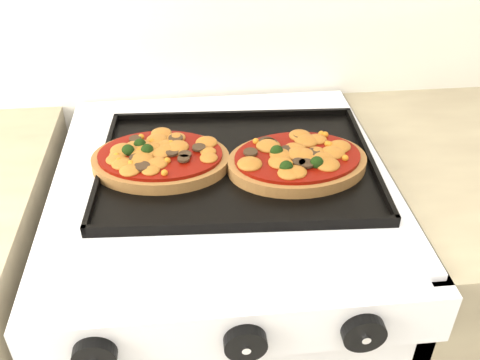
{
  "coord_description": "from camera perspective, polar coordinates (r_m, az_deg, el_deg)",
  "views": [
    {
      "loc": [
        -0.02,
        0.92,
        1.45
      ],
      "look_at": [
        0.06,
        1.65,
        0.92
      ],
      "focal_mm": 40.0,
      "sensor_mm": 36.0,
      "label": 1
    }
  ],
  "objects": [
    {
      "name": "control_panel",
      "position": [
        0.76,
        0.07,
        -15.86
      ],
      "size": [
        0.6,
        0.02,
        0.09
      ],
      "primitive_type": "cube",
      "color": "silver",
      "rests_on": "stove"
    },
    {
      "name": "baking_tray",
      "position": [
        0.95,
        -0.31,
        1.83
      ],
      "size": [
        0.5,
        0.38,
        0.02
      ],
      "primitive_type": "cube",
      "rotation": [
        0.0,
        0.0,
        -0.05
      ],
      "color": "black",
      "rests_on": "stove"
    },
    {
      "name": "knob_center",
      "position": [
        0.75,
        0.58,
        -17.02
      ],
      "size": [
        0.06,
        0.02,
        0.06
      ],
      "primitive_type": "cylinder",
      "rotation": [
        1.57,
        0.0,
        0.0
      ],
      "color": "black",
      "rests_on": "control_panel"
    },
    {
      "name": "stove",
      "position": [
        1.26,
        -1.48,
        -16.23
      ],
      "size": [
        0.6,
        0.6,
        0.91
      ],
      "primitive_type": "cube",
      "color": "silver",
      "rests_on": "floor"
    },
    {
      "name": "pizza_left",
      "position": [
        0.95,
        -8.48,
        2.36
      ],
      "size": [
        0.26,
        0.2,
        0.04
      ],
      "primitive_type": null,
      "rotation": [
        0.0,
        0.0,
        -0.1
      ],
      "color": "#9E6736",
      "rests_on": "baking_tray"
    },
    {
      "name": "knob_left",
      "position": [
        0.76,
        -15.25,
        -17.69
      ],
      "size": [
        0.06,
        0.02,
        0.06
      ],
      "primitive_type": "cylinder",
      "rotation": [
        1.57,
        0.0,
        0.0
      ],
      "color": "black",
      "rests_on": "control_panel"
    },
    {
      "name": "pizza_right",
      "position": [
        0.93,
        6.14,
        2.15
      ],
      "size": [
        0.25,
        0.19,
        0.04
      ],
      "primitive_type": null,
      "rotation": [
        0.0,
        0.0,
        0.06
      ],
      "color": "#9E6736",
      "rests_on": "baking_tray"
    },
    {
      "name": "knob_right",
      "position": [
        0.78,
        13.06,
        -15.63
      ],
      "size": [
        0.06,
        0.02,
        0.06
      ],
      "primitive_type": "cylinder",
      "rotation": [
        1.57,
        0.0,
        0.0
      ],
      "color": "black",
      "rests_on": "control_panel"
    }
  ]
}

